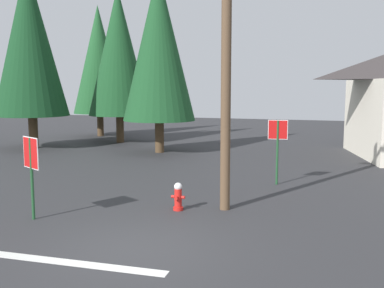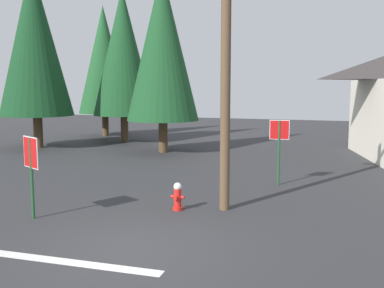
{
  "view_description": "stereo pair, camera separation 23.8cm",
  "coord_description": "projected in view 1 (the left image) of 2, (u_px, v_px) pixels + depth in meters",
  "views": [
    {
      "loc": [
        4.07,
        -8.49,
        3.48
      ],
      "look_at": [
        -0.01,
        4.06,
        1.79
      ],
      "focal_mm": 41.87,
      "sensor_mm": 36.0,
      "label": 1
    },
    {
      "loc": [
        4.29,
        -8.42,
        3.48
      ],
      "look_at": [
        -0.01,
        4.06,
        1.79
      ],
      "focal_mm": 41.87,
      "sensor_mm": 36.0,
      "label": 2
    }
  ],
  "objects": [
    {
      "name": "pine_tree_mid_left",
      "position": [
        118.0,
        52.0,
        27.55
      ],
      "size": [
        3.81,
        3.81,
        9.54
      ],
      "color": "#4C3823",
      "rests_on": "ground"
    },
    {
      "name": "lane_stop_bar",
      "position": [
        74.0,
        263.0,
        8.89
      ],
      "size": [
        3.93,
        0.45,
        0.01
      ],
      "primitive_type": "cube",
      "rotation": [
        0.0,
        0.0,
        0.04
      ],
      "color": "silver",
      "rests_on": "ground"
    },
    {
      "name": "ground_plane",
      "position": [
        135.0,
        251.0,
        9.71
      ],
      "size": [
        80.0,
        80.0,
        0.1
      ],
      "primitive_type": "cube",
      "color": "#2D2D30"
    },
    {
      "name": "utility_pole",
      "position": [
        226.0,
        64.0,
        12.29
      ],
      "size": [
        1.6,
        0.28,
        7.87
      ],
      "color": "brown",
      "rests_on": "ground"
    },
    {
      "name": "fire_hydrant",
      "position": [
        178.0,
        197.0,
        12.66
      ],
      "size": [
        0.4,
        0.34,
        0.8
      ],
      "color": "red",
      "rests_on": "ground"
    },
    {
      "name": "stop_sign_near",
      "position": [
        31.0,
        161.0,
        11.65
      ],
      "size": [
        0.74,
        0.4,
        2.19
      ],
      "color": "#1E4C28",
      "rests_on": "ground"
    },
    {
      "name": "pine_tree_far_center",
      "position": [
        99.0,
        60.0,
        31.2
      ],
      "size": [
        3.63,
        3.63,
        9.08
      ],
      "color": "#4C3823",
      "rests_on": "ground"
    },
    {
      "name": "pine_tree_tall_left",
      "position": [
        159.0,
        46.0,
        23.24
      ],
      "size": [
        3.81,
        3.81,
        9.52
      ],
      "color": "#4C3823",
      "rests_on": "ground"
    },
    {
      "name": "stop_sign_far",
      "position": [
        278.0,
        139.0,
        15.87
      ],
      "size": [
        0.69,
        0.11,
        2.32
      ],
      "color": "#1E4C28",
      "rests_on": "ground"
    },
    {
      "name": "pine_tree_short_left",
      "position": [
        29.0,
        40.0,
        24.88
      ],
      "size": [
        4.11,
        4.11,
        10.28
      ],
      "color": "#4C3823",
      "rests_on": "ground"
    }
  ]
}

